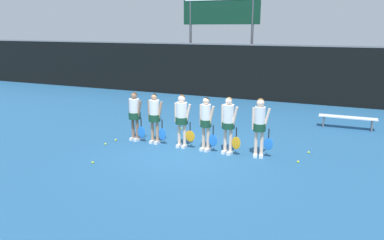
{
  "coord_description": "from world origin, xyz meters",
  "views": [
    {
      "loc": [
        4.44,
        -10.3,
        3.72
      ],
      "look_at": [
        0.03,
        0.04,
        0.92
      ],
      "focal_mm": 35.0,
      "sensor_mm": 36.0,
      "label": 1
    }
  ],
  "objects_px": {
    "tennis_ball_0": "(309,152)",
    "tennis_ball_6": "(116,140)",
    "scoreboard": "(221,16)",
    "tennis_ball_4": "(298,162)",
    "tennis_ball_2": "(181,128)",
    "tennis_ball_5": "(105,144)",
    "player_3": "(206,120)",
    "tennis_ball_1": "(265,141)",
    "player_4": "(229,121)",
    "player_2": "(182,116)",
    "player_5": "(260,123)",
    "tennis_ball_3": "(93,163)",
    "player_0": "(135,112)",
    "bench_courtside": "(348,118)",
    "player_1": "(155,115)"
  },
  "relations": [
    {
      "from": "scoreboard",
      "to": "player_1",
      "type": "bearing_deg",
      "value": -83.24
    },
    {
      "from": "tennis_ball_1",
      "to": "player_2",
      "type": "bearing_deg",
      "value": -146.16
    },
    {
      "from": "player_3",
      "to": "tennis_ball_3",
      "type": "bearing_deg",
      "value": -128.54
    },
    {
      "from": "scoreboard",
      "to": "tennis_ball_0",
      "type": "bearing_deg",
      "value": -56.3
    },
    {
      "from": "tennis_ball_0",
      "to": "tennis_ball_6",
      "type": "xyz_separation_m",
      "value": [
        -6.1,
        -1.23,
        0.0
      ]
    },
    {
      "from": "tennis_ball_1",
      "to": "tennis_ball_2",
      "type": "bearing_deg",
      "value": 173.2
    },
    {
      "from": "tennis_ball_0",
      "to": "tennis_ball_5",
      "type": "height_order",
      "value": "same"
    },
    {
      "from": "tennis_ball_5",
      "to": "bench_courtside",
      "type": "bearing_deg",
      "value": 36.2
    },
    {
      "from": "bench_courtside",
      "to": "player_3",
      "type": "height_order",
      "value": "player_3"
    },
    {
      "from": "player_2",
      "to": "tennis_ball_6",
      "type": "xyz_separation_m",
      "value": [
        -2.32,
        -0.28,
        -0.97
      ]
    },
    {
      "from": "tennis_ball_6",
      "to": "player_4",
      "type": "bearing_deg",
      "value": 3.6
    },
    {
      "from": "scoreboard",
      "to": "bench_courtside",
      "type": "distance_m",
      "value": 9.6
    },
    {
      "from": "player_1",
      "to": "player_4",
      "type": "height_order",
      "value": "player_4"
    },
    {
      "from": "player_4",
      "to": "tennis_ball_2",
      "type": "distance_m",
      "value": 3.32
    },
    {
      "from": "player_4",
      "to": "tennis_ball_3",
      "type": "bearing_deg",
      "value": -134.37
    },
    {
      "from": "player_3",
      "to": "tennis_ball_5",
      "type": "relative_size",
      "value": 24.89
    },
    {
      "from": "scoreboard",
      "to": "player_1",
      "type": "height_order",
      "value": "scoreboard"
    },
    {
      "from": "tennis_ball_0",
      "to": "tennis_ball_4",
      "type": "bearing_deg",
      "value": -100.64
    },
    {
      "from": "player_3",
      "to": "tennis_ball_6",
      "type": "distance_m",
      "value": 3.29
    },
    {
      "from": "player_1",
      "to": "tennis_ball_6",
      "type": "bearing_deg",
      "value": -164.65
    },
    {
      "from": "tennis_ball_5",
      "to": "tennis_ball_3",
      "type": "bearing_deg",
      "value": -65.99
    },
    {
      "from": "bench_courtside",
      "to": "tennis_ball_0",
      "type": "height_order",
      "value": "bench_courtside"
    },
    {
      "from": "player_5",
      "to": "tennis_ball_6",
      "type": "distance_m",
      "value": 4.89
    },
    {
      "from": "tennis_ball_5",
      "to": "player_5",
      "type": "bearing_deg",
      "value": 9.63
    },
    {
      "from": "tennis_ball_0",
      "to": "tennis_ball_1",
      "type": "height_order",
      "value": "tennis_ball_0"
    },
    {
      "from": "tennis_ball_3",
      "to": "tennis_ball_5",
      "type": "distance_m",
      "value": 1.71
    },
    {
      "from": "player_1",
      "to": "player_4",
      "type": "xyz_separation_m",
      "value": [
        2.53,
        -0.08,
        0.06
      ]
    },
    {
      "from": "tennis_ball_2",
      "to": "tennis_ball_5",
      "type": "bearing_deg",
      "value": -118.16
    },
    {
      "from": "tennis_ball_3",
      "to": "scoreboard",
      "type": "bearing_deg",
      "value": 92.2
    },
    {
      "from": "player_1",
      "to": "tennis_ball_3",
      "type": "distance_m",
      "value": 2.65
    },
    {
      "from": "player_3",
      "to": "tennis_ball_2",
      "type": "xyz_separation_m",
      "value": [
        -1.74,
        1.97,
        -0.95
      ]
    },
    {
      "from": "tennis_ball_0",
      "to": "tennis_ball_1",
      "type": "bearing_deg",
      "value": 157.26
    },
    {
      "from": "player_1",
      "to": "player_3",
      "type": "bearing_deg",
      "value": -0.29
    },
    {
      "from": "player_5",
      "to": "tennis_ball_3",
      "type": "relative_size",
      "value": 26.29
    },
    {
      "from": "player_4",
      "to": "tennis_ball_5",
      "type": "bearing_deg",
      "value": -159.29
    },
    {
      "from": "player_4",
      "to": "player_2",
      "type": "bearing_deg",
      "value": -171.34
    },
    {
      "from": "player_4",
      "to": "player_5",
      "type": "xyz_separation_m",
      "value": [
        0.92,
        0.09,
        0.01
      ]
    },
    {
      "from": "scoreboard",
      "to": "player_0",
      "type": "bearing_deg",
      "value": -87.67
    },
    {
      "from": "tennis_ball_3",
      "to": "tennis_ball_6",
      "type": "xyz_separation_m",
      "value": [
        -0.64,
        2.06,
        0.0
      ]
    },
    {
      "from": "player_3",
      "to": "tennis_ball_2",
      "type": "bearing_deg",
      "value": 140.23
    },
    {
      "from": "tennis_ball_3",
      "to": "player_1",
      "type": "bearing_deg",
      "value": 73.72
    },
    {
      "from": "scoreboard",
      "to": "tennis_ball_2",
      "type": "distance_m",
      "value": 9.06
    },
    {
      "from": "tennis_ball_0",
      "to": "tennis_ball_3",
      "type": "distance_m",
      "value": 6.38
    },
    {
      "from": "tennis_ball_5",
      "to": "player_4",
      "type": "bearing_deg",
      "value": 10.6
    },
    {
      "from": "scoreboard",
      "to": "tennis_ball_1",
      "type": "distance_m",
      "value": 10.34
    },
    {
      "from": "player_3",
      "to": "tennis_ball_1",
      "type": "height_order",
      "value": "player_3"
    },
    {
      "from": "tennis_ball_1",
      "to": "tennis_ball_6",
      "type": "relative_size",
      "value": 0.9
    },
    {
      "from": "player_5",
      "to": "tennis_ball_4",
      "type": "height_order",
      "value": "player_5"
    },
    {
      "from": "player_1",
      "to": "player_4",
      "type": "bearing_deg",
      "value": -0.11
    },
    {
      "from": "bench_courtside",
      "to": "tennis_ball_4",
      "type": "xyz_separation_m",
      "value": [
        -1.18,
        -4.49,
        -0.37
      ]
    }
  ]
}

